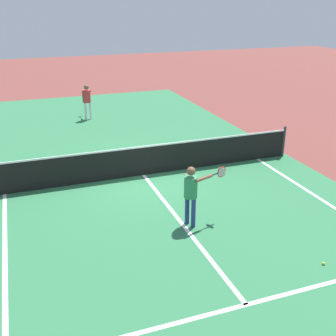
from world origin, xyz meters
TOP-DOWN VIEW (x-y plane):
  - ground_plane at (0.00, 0.00)m, footprint 60.00×60.00m
  - court_surface_inbounds at (0.00, 0.00)m, footprint 10.62×24.40m
  - line_service_near at (0.00, -6.40)m, footprint 8.22×0.10m
  - line_center_service at (0.00, -3.20)m, footprint 0.10×6.40m
  - net at (0.00, 0.00)m, footprint 10.30×0.09m
  - player_near at (0.19, -3.37)m, footprint 1.16×0.45m
  - player_far at (-0.46, 7.18)m, footprint 0.48×1.19m
  - tennis_ball_mid_court at (2.14, -5.86)m, footprint 0.07×0.07m

SIDE VIEW (x-z plane):
  - ground_plane at x=0.00m, z-range 0.00..0.00m
  - court_surface_inbounds at x=0.00m, z-range 0.00..0.00m
  - line_service_near at x=0.00m, z-range 0.00..0.01m
  - line_center_service at x=0.00m, z-range 0.00..0.01m
  - tennis_ball_mid_court at x=2.14m, z-range 0.00..0.07m
  - net at x=0.00m, z-range -0.04..1.03m
  - player_near at x=0.19m, z-range 0.18..1.71m
  - player_far at x=-0.46m, z-range 0.19..1.77m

